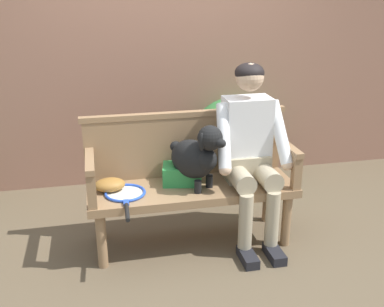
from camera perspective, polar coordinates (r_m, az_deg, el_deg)
ground_plane at (r=3.58m, az=0.00°, el=-10.79°), size 40.00×40.00×0.00m
brick_garden_fence at (r=4.50m, az=-3.96°, el=13.08°), size 8.00×0.30×2.58m
hedge_bush_mid_left at (r=4.49m, az=5.34°, el=1.67°), size 0.90×0.79×0.84m
garden_bench at (r=3.39m, az=0.00°, el=-4.98°), size 1.51×0.51×0.46m
bench_backrest at (r=3.48m, az=-0.79°, el=1.31°), size 1.55×0.06×0.50m
bench_armrest_left_end at (r=3.14m, az=-12.50°, el=-2.34°), size 0.06×0.51×0.28m
bench_armrest_right_end at (r=3.43m, az=12.08°, el=-0.37°), size 0.06×0.51×0.28m
person_seated at (r=3.36m, az=7.17°, el=0.77°), size 0.56×0.65×1.33m
dog_on_bench at (r=3.24m, az=0.64°, el=-0.29°), size 0.40×0.46×0.49m
tennis_racket at (r=3.24m, az=-8.27°, el=-5.05°), size 0.30×0.57×0.03m
baseball_glove at (r=3.32m, az=-10.17°, el=-3.84°), size 0.23×0.18×0.09m
sports_bag at (r=3.38m, az=-1.25°, el=-2.57°), size 0.31×0.25×0.14m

